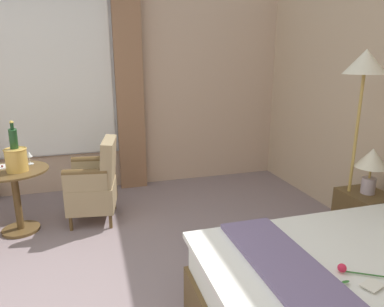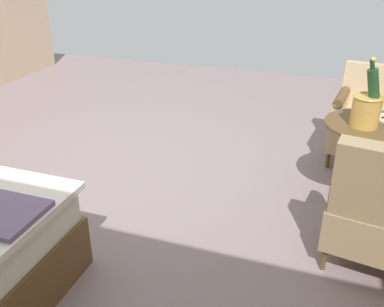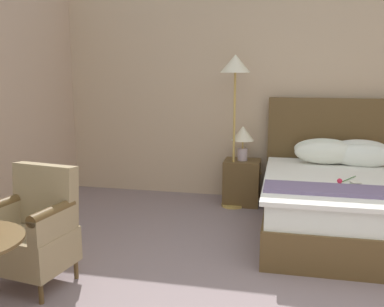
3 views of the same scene
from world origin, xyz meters
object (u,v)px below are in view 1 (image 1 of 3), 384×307
(champagne_bucket, at_px, (16,156))
(wine_glass_near_bucket, at_px, (29,155))
(nightstand, at_px, (363,221))
(armchair_by_window, at_px, (96,183))
(bedside_lamp, at_px, (372,162))
(side_table_round, at_px, (16,192))
(floor_lamp_brass, at_px, (363,82))

(champagne_bucket, bearing_deg, wine_glass_near_bucket, 160.06)
(champagne_bucket, height_order, wine_glass_near_bucket, champagne_bucket)
(nightstand, height_order, armchair_by_window, armchair_by_window)
(bedside_lamp, distance_m, side_table_round, 3.45)
(floor_lamp_brass, bearing_deg, bedside_lamp, 52.14)
(nightstand, height_order, floor_lamp_brass, floor_lamp_brass)
(side_table_round, distance_m, armchair_by_window, 0.79)
(side_table_round, xyz_separation_m, champagne_bucket, (0.06, 0.06, 0.39))
(nightstand, relative_size, bedside_lamp, 1.31)
(floor_lamp_brass, relative_size, champagne_bucket, 3.59)
(bedside_lamp, height_order, side_table_round, bedside_lamp)
(nightstand, relative_size, armchair_by_window, 0.61)
(floor_lamp_brass, height_order, armchair_by_window, floor_lamp_brass)
(bedside_lamp, distance_m, wine_glass_near_bucket, 3.37)
(floor_lamp_brass, distance_m, champagne_bucket, 3.28)
(wine_glass_near_bucket, bearing_deg, armchair_by_window, 81.20)
(champagne_bucket, xyz_separation_m, wine_glass_near_bucket, (-0.22, 0.08, -0.05))
(bedside_lamp, bearing_deg, armchair_by_window, -119.82)
(champagne_bucket, height_order, armchair_by_window, champagne_bucket)
(champagne_bucket, distance_m, armchair_by_window, 0.84)
(bedside_lamp, bearing_deg, champagne_bucket, -111.78)
(floor_lamp_brass, relative_size, wine_glass_near_bucket, 12.75)
(nightstand, xyz_separation_m, armchair_by_window, (-1.36, -2.38, 0.15))
(armchair_by_window, bearing_deg, side_table_round, -85.46)
(bedside_lamp, relative_size, armchair_by_window, 0.46)
(champagne_bucket, bearing_deg, floor_lamp_brass, 68.98)
(bedside_lamp, distance_m, floor_lamp_brass, 0.71)
(floor_lamp_brass, bearing_deg, wine_glass_near_bucket, -115.22)
(bedside_lamp, xyz_separation_m, wine_glass_near_bucket, (-1.46, -3.03, -0.08))
(nightstand, relative_size, champagne_bucket, 1.09)
(nightstand, bearing_deg, armchair_by_window, -119.82)
(nightstand, distance_m, champagne_bucket, 3.39)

